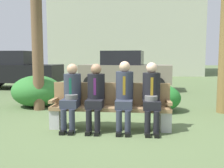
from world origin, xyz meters
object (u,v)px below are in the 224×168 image
(seated_man_centerleft, at_px, (95,93))
(seated_man_rightmost, at_px, (151,93))
(shrub_mid_lawn, at_px, (159,98))
(park_bench, at_px, (110,106))
(parked_car_near, at_px, (16,70))
(parked_car_far, at_px, (125,70))
(shrub_near_bench, at_px, (37,91))
(seated_man_leftmost, at_px, (71,93))
(seated_man_centerright, at_px, (124,92))

(seated_man_centerleft, xyz_separation_m, seated_man_rightmost, (1.08, -0.00, 0.01))
(seated_man_centerleft, height_order, shrub_mid_lawn, seated_man_centerleft)
(park_bench, xyz_separation_m, seated_man_rightmost, (0.80, -0.13, 0.29))
(parked_car_near, distance_m, parked_car_far, 4.91)
(seated_man_rightmost, bearing_deg, shrub_near_bench, 145.63)
(parked_car_far, bearing_deg, seated_man_leftmost, -97.07)
(seated_man_rightmost, height_order, parked_car_near, parked_car_near)
(shrub_near_bench, distance_m, shrub_mid_lawn, 3.44)
(park_bench, bearing_deg, seated_man_centerright, -24.07)
(park_bench, xyz_separation_m, parked_car_far, (0.02, 6.10, 0.40))
(seated_man_leftmost, bearing_deg, parked_car_near, 124.32)
(seated_man_leftmost, bearing_deg, shrub_near_bench, 126.34)
(shrub_near_bench, height_order, parked_car_near, parked_car_near)
(park_bench, distance_m, shrub_near_bench, 3.07)
(park_bench, bearing_deg, parked_car_far, 89.80)
(shrub_near_bench, bearing_deg, parked_car_near, 123.17)
(park_bench, relative_size, seated_man_centerleft, 1.83)
(seated_man_centerleft, xyz_separation_m, parked_car_far, (0.30, 6.23, 0.12))
(seated_man_rightmost, relative_size, parked_car_near, 0.33)
(park_bench, relative_size, shrub_mid_lawn, 2.07)
(seated_man_rightmost, distance_m, shrub_mid_lawn, 1.91)
(park_bench, relative_size, parked_car_far, 0.58)
(seated_man_centerleft, distance_m, parked_car_far, 6.24)
(shrub_near_bench, bearing_deg, seated_man_centerright, -39.23)
(park_bench, relative_size, seated_man_leftmost, 1.83)
(seated_man_leftmost, relative_size, shrub_mid_lawn, 1.13)
(seated_man_rightmost, bearing_deg, seated_man_centerleft, 179.85)
(seated_man_centerright, bearing_deg, seated_man_rightmost, -0.84)
(seated_man_centerright, height_order, parked_car_far, parked_car_far)
(seated_man_centerright, relative_size, parked_car_far, 0.33)
(park_bench, bearing_deg, shrub_mid_lawn, 57.28)
(park_bench, bearing_deg, seated_man_rightmost, -9.51)
(parked_car_near, bearing_deg, seated_man_leftmost, -55.68)
(park_bench, height_order, shrub_mid_lawn, park_bench)
(park_bench, distance_m, seated_man_leftmost, 0.81)
(seated_man_leftmost, bearing_deg, park_bench, 10.33)
(seated_man_rightmost, bearing_deg, shrub_mid_lawn, 80.79)
(seated_man_centerright, xyz_separation_m, seated_man_rightmost, (0.52, -0.01, -0.01))
(seated_man_leftmost, xyz_separation_m, seated_man_centerleft, (0.48, 0.01, 0.00))
(park_bench, bearing_deg, seated_man_leftmost, -169.67)
(park_bench, distance_m, parked_car_near, 7.69)
(seated_man_leftmost, distance_m, parked_car_near, 7.33)
(seated_man_centerleft, height_order, parked_car_near, parked_car_near)
(park_bench, relative_size, seated_man_rightmost, 1.79)
(seated_man_leftmost, distance_m, shrub_near_bench, 2.67)
(shrub_near_bench, relative_size, shrub_mid_lawn, 1.25)
(seated_man_centerright, height_order, shrub_mid_lawn, seated_man_centerright)
(shrub_near_bench, bearing_deg, seated_man_leftmost, -53.66)
(seated_man_rightmost, xyz_separation_m, shrub_near_bench, (-3.13, 2.14, -0.29))
(seated_man_rightmost, distance_m, parked_car_near, 8.31)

